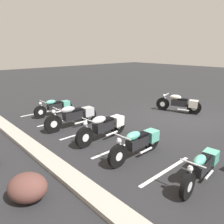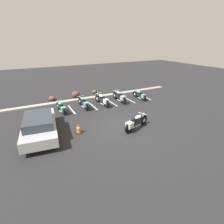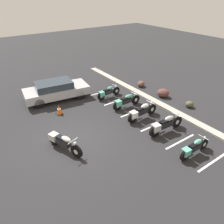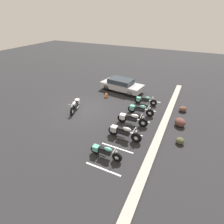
% 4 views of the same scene
% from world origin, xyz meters
% --- Properties ---
extents(ground, '(60.00, 60.00, 0.00)m').
position_xyz_m(ground, '(0.00, 0.00, 0.00)').
color(ground, '#262628').
extents(motorcycle_cream_featured, '(2.12, 0.96, 0.87)m').
position_xyz_m(motorcycle_cream_featured, '(0.39, -0.61, 0.46)').
color(motorcycle_cream_featured, black).
rests_on(motorcycle_cream_featured, ground).
extents(parked_bike_0, '(0.57, 1.97, 0.78)m').
position_xyz_m(parked_bike_0, '(-3.13, 4.32, 0.41)').
color(parked_bike_0, black).
rests_on(parked_bike_0, ground).
extents(parked_bike_1, '(0.60, 2.15, 0.84)m').
position_xyz_m(parked_bike_1, '(-1.27, 4.44, 0.45)').
color(parked_bike_1, black).
rests_on(parked_bike_1, ground).
extents(parked_bike_2, '(0.64, 2.28, 0.90)m').
position_xyz_m(parked_bike_2, '(0.37, 4.33, 0.48)').
color(parked_bike_2, black).
rests_on(parked_bike_2, ground).
extents(parked_bike_3, '(0.65, 2.32, 0.91)m').
position_xyz_m(parked_bike_3, '(2.13, 4.44, 0.48)').
color(parked_bike_3, black).
rests_on(parked_bike_3, ground).
extents(parked_bike_4, '(0.55, 1.96, 0.77)m').
position_xyz_m(parked_bike_4, '(4.18, 4.17, 0.41)').
color(parked_bike_4, black).
rests_on(parked_bike_4, ground).
extents(car_silver, '(2.33, 4.49, 1.29)m').
position_xyz_m(car_silver, '(-5.01, 1.29, 0.68)').
color(car_silver, black).
rests_on(car_silver, ground).
extents(concrete_curb, '(18.00, 0.50, 0.12)m').
position_xyz_m(concrete_curb, '(0.00, 6.57, 0.06)').
color(concrete_curb, '#A8A399').
rests_on(concrete_curb, ground).
extents(landscape_rock_0, '(0.66, 0.67, 0.41)m').
position_xyz_m(landscape_rock_0, '(1.07, 7.90, 0.21)').
color(landscape_rock_0, '#4D4F35').
rests_on(landscape_rock_0, ground).
extents(landscape_rock_1, '(0.80, 0.83, 0.44)m').
position_xyz_m(landscape_rock_1, '(-3.28, 7.56, 0.22)').
color(landscape_rock_1, brown).
rests_on(landscape_rock_1, ground).
extents(landscape_rock_2, '(1.10, 1.06, 0.59)m').
position_xyz_m(landscape_rock_2, '(-0.99, 7.62, 0.30)').
color(landscape_rock_2, brown).
rests_on(landscape_rock_2, ground).
extents(traffic_cone, '(0.40, 0.40, 0.62)m').
position_xyz_m(traffic_cone, '(-2.93, 0.58, 0.29)').
color(traffic_cone, black).
rests_on(traffic_cone, ground).
extents(stall_line_0, '(0.10, 2.10, 0.00)m').
position_xyz_m(stall_line_0, '(-4.12, 4.52, 0.00)').
color(stall_line_0, white).
rests_on(stall_line_0, ground).
extents(stall_line_1, '(0.10, 2.10, 0.00)m').
position_xyz_m(stall_line_1, '(-2.29, 4.52, 0.00)').
color(stall_line_1, white).
rests_on(stall_line_1, ground).
extents(stall_line_2, '(0.10, 2.10, 0.00)m').
position_xyz_m(stall_line_2, '(-0.46, 4.52, 0.00)').
color(stall_line_2, white).
rests_on(stall_line_2, ground).
extents(stall_line_3, '(0.10, 2.10, 0.00)m').
position_xyz_m(stall_line_3, '(1.37, 4.52, 0.00)').
color(stall_line_3, white).
rests_on(stall_line_3, ground).
extents(stall_line_4, '(0.10, 2.10, 0.00)m').
position_xyz_m(stall_line_4, '(3.20, 4.52, 0.00)').
color(stall_line_4, white).
rests_on(stall_line_4, ground).
extents(stall_line_5, '(0.10, 2.10, 0.00)m').
position_xyz_m(stall_line_5, '(5.02, 4.52, 0.00)').
color(stall_line_5, white).
rests_on(stall_line_5, ground).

